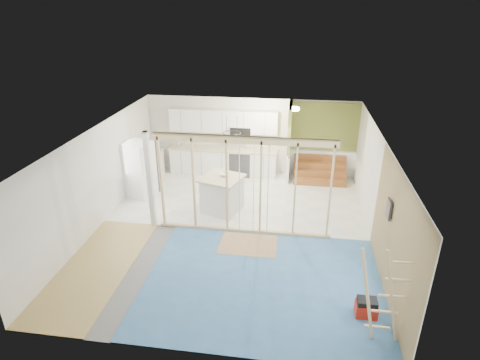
# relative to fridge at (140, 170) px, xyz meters

# --- Properties ---
(room) EXTENTS (7.01, 8.01, 2.61)m
(room) POSITION_rel_fridge_xyz_m (3.07, -1.67, 0.44)
(room) COLOR slate
(room) RESTS_ON ground
(floor_overlays) EXTENTS (7.00, 8.00, 0.03)m
(floor_overlays) POSITION_rel_fridge_xyz_m (3.14, -1.61, -0.85)
(floor_overlays) COLOR silver
(floor_overlays) RESTS_ON room
(stud_frame) EXTENTS (4.66, 0.14, 2.60)m
(stud_frame) POSITION_rel_fridge_xyz_m (2.85, -1.67, 0.72)
(stud_frame) COLOR tan
(stud_frame) RESTS_ON room
(base_cabinets) EXTENTS (4.45, 2.24, 0.93)m
(base_cabinets) POSITION_rel_fridge_xyz_m (1.46, 1.69, -0.39)
(base_cabinets) COLOR white
(base_cabinets) RESTS_ON room
(upper_cabinets) EXTENTS (3.60, 0.41, 0.85)m
(upper_cabinets) POSITION_rel_fridge_xyz_m (2.23, 2.14, 0.96)
(upper_cabinets) COLOR white
(upper_cabinets) RESTS_ON room
(green_partition) EXTENTS (2.25, 1.51, 2.60)m
(green_partition) POSITION_rel_fridge_xyz_m (5.11, 1.99, 0.09)
(green_partition) COLOR olive
(green_partition) RESTS_ON room
(pot_rack) EXTENTS (0.52, 0.52, 0.72)m
(pot_rack) POSITION_rel_fridge_xyz_m (2.76, 0.22, 1.14)
(pot_rack) COLOR black
(pot_rack) RESTS_ON room
(sheathing_panel) EXTENTS (0.02, 4.00, 2.60)m
(sheathing_panel) POSITION_rel_fridge_xyz_m (6.55, -3.67, 0.44)
(sheathing_panel) COLOR #9D8355
(sheathing_panel) RESTS_ON room
(electrical_panel) EXTENTS (0.04, 0.30, 0.40)m
(electrical_panel) POSITION_rel_fridge_xyz_m (6.50, -3.07, 0.79)
(electrical_panel) COLOR #39393E
(electrical_panel) RESTS_ON room
(ceiling_light) EXTENTS (0.32, 0.32, 0.08)m
(ceiling_light) POSITION_rel_fridge_xyz_m (4.47, 1.33, 1.68)
(ceiling_light) COLOR #FFEABF
(ceiling_light) RESTS_ON room
(fridge) EXTENTS (0.93, 0.90, 1.71)m
(fridge) POSITION_rel_fridge_xyz_m (0.00, 0.00, 0.00)
(fridge) COLOR white
(fridge) RESTS_ON room
(island) EXTENTS (1.32, 1.32, 1.02)m
(island) POSITION_rel_fridge_xyz_m (2.61, -0.57, -0.35)
(island) COLOR silver
(island) RESTS_ON room
(bowl) EXTENTS (0.28, 0.28, 0.07)m
(bowl) POSITION_rel_fridge_xyz_m (2.68, -0.44, 0.20)
(bowl) COLOR silver
(bowl) RESTS_ON island
(soap_bottle_a) EXTENTS (0.14, 0.15, 0.31)m
(soap_bottle_a) POSITION_rel_fridge_xyz_m (0.57, 2.14, 0.23)
(soap_bottle_a) COLOR #A7AEBA
(soap_bottle_a) RESTS_ON base_cabinets
(soap_bottle_b) EXTENTS (0.11, 0.12, 0.19)m
(soap_bottle_b) POSITION_rel_fridge_xyz_m (3.77, 2.00, 0.17)
(soap_bottle_b) COLOR silver
(soap_bottle_b) RESTS_ON base_cabinets
(toolbox) EXTENTS (0.40, 0.30, 0.38)m
(toolbox) POSITION_rel_fridge_xyz_m (6.07, -4.34, -0.67)
(toolbox) COLOR #B61E10
(toolbox) RESTS_ON room
(ladder) EXTENTS (0.96, 0.15, 1.80)m
(ladder) POSITION_rel_fridge_xyz_m (6.17, -4.87, 0.06)
(ladder) COLOR beige
(ladder) RESTS_ON room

